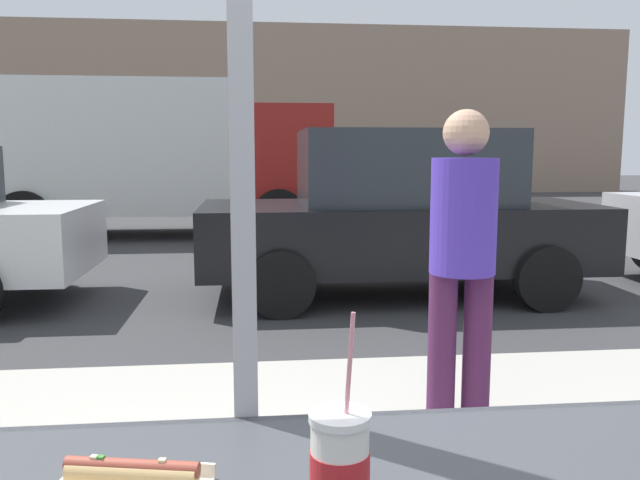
{
  "coord_description": "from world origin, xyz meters",
  "views": [
    {
      "loc": [
        0.02,
        -1.24,
        1.54
      ],
      "look_at": [
        0.41,
        2.47,
        1.02
      ],
      "focal_mm": 35.82,
      "sensor_mm": 36.0,
      "label": 1
    }
  ],
  "objects_px": {
    "soda_cup_left": "(340,464)",
    "pedestrian": "(462,254)",
    "hotdog_tray_far": "(132,475)",
    "parked_car_black": "(400,214)",
    "box_truck": "(138,152)"
  },
  "relations": [
    {
      "from": "box_truck",
      "to": "pedestrian",
      "type": "height_order",
      "value": "box_truck"
    },
    {
      "from": "hotdog_tray_far",
      "to": "box_truck",
      "type": "xyz_separation_m",
      "value": [
        -1.89,
        10.98,
        0.52
      ]
    },
    {
      "from": "hotdog_tray_far",
      "to": "parked_car_black",
      "type": "distance_m",
      "value": 5.9
    },
    {
      "from": "soda_cup_left",
      "to": "pedestrian",
      "type": "height_order",
      "value": "pedestrian"
    },
    {
      "from": "pedestrian",
      "to": "box_truck",
      "type": "bearing_deg",
      "value": 109.03
    },
    {
      "from": "parked_car_black",
      "to": "soda_cup_left",
      "type": "bearing_deg",
      "value": -103.87
    },
    {
      "from": "soda_cup_left",
      "to": "pedestrian",
      "type": "relative_size",
      "value": 0.2
    },
    {
      "from": "box_truck",
      "to": "pedestrian",
      "type": "bearing_deg",
      "value": -70.97
    },
    {
      "from": "parked_car_black",
      "to": "pedestrian",
      "type": "relative_size",
      "value": 2.54
    },
    {
      "from": "soda_cup_left",
      "to": "hotdog_tray_far",
      "type": "xyz_separation_m",
      "value": [
        -0.33,
        0.12,
        -0.06
      ]
    },
    {
      "from": "parked_car_black",
      "to": "box_truck",
      "type": "height_order",
      "value": "box_truck"
    },
    {
      "from": "hotdog_tray_far",
      "to": "pedestrian",
      "type": "height_order",
      "value": "pedestrian"
    },
    {
      "from": "parked_car_black",
      "to": "box_truck",
      "type": "xyz_separation_m",
      "value": [
        -3.64,
        5.35,
        0.65
      ]
    },
    {
      "from": "pedestrian",
      "to": "hotdog_tray_far",
      "type": "bearing_deg",
      "value": -121.65
    },
    {
      "from": "parked_car_black",
      "to": "pedestrian",
      "type": "bearing_deg",
      "value": -98.29
    }
  ]
}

